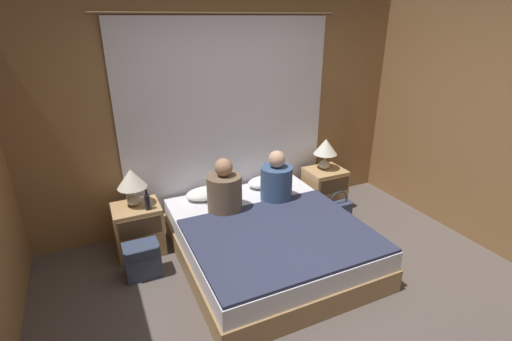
{
  "coord_description": "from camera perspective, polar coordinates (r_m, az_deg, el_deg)",
  "views": [
    {
      "loc": [
        -1.45,
        -2.03,
        2.3
      ],
      "look_at": [
        0.0,
        1.09,
        0.87
      ],
      "focal_mm": 26.0,
      "sensor_mm": 36.0,
      "label": 1
    }
  ],
  "objects": [
    {
      "name": "lamp_right",
      "position": [
        4.66,
        10.65,
        3.32
      ],
      "size": [
        0.29,
        0.29,
        0.39
      ],
      "color": "#B2A899",
      "rests_on": "nightstand_right"
    },
    {
      "name": "beer_bottle_on_left_stand",
      "position": [
        3.83,
        -16.36,
        -4.62
      ],
      "size": [
        0.06,
        0.06,
        0.22
      ],
      "color": "black",
      "rests_on": "nightstand_left"
    },
    {
      "name": "pillow_left",
      "position": [
        4.18,
        -7.5,
        -3.45
      ],
      "size": [
        0.49,
        0.29,
        0.12
      ],
      "color": "white",
      "rests_on": "bed"
    },
    {
      "name": "ground_plane",
      "position": [
        3.39,
        8.33,
        -20.39
      ],
      "size": [
        16.0,
        16.0,
        0.0
      ],
      "primitive_type": "plane",
      "color": "#564C47"
    },
    {
      "name": "bed",
      "position": [
        3.8,
        1.86,
        -10.77
      ],
      "size": [
        1.7,
        1.92,
        0.42
      ],
      "color": "#99754C",
      "rests_on": "ground_plane"
    },
    {
      "name": "backpack_on_floor",
      "position": [
        3.74,
        -17.1,
        -12.76
      ],
      "size": [
        0.32,
        0.23,
        0.35
      ],
      "color": "#333D56",
      "rests_on": "ground_plane"
    },
    {
      "name": "person_right_in_bed",
      "position": [
        4.04,
        3.15,
        -1.57
      ],
      "size": [
        0.35,
        0.35,
        0.57
      ],
      "color": "#38517A",
      "rests_on": "bed"
    },
    {
      "name": "curtain_panel",
      "position": [
        4.26,
        -4.15,
        7.13
      ],
      "size": [
        2.63,
        0.02,
        2.34
      ],
      "color": "silver",
      "rests_on": "ground_plane"
    },
    {
      "name": "handbag_on_floor",
      "position": [
        4.62,
        12.45,
        -6.06
      ],
      "size": [
        0.33,
        0.15,
        0.39
      ],
      "color": "#333D56",
      "rests_on": "ground_plane"
    },
    {
      "name": "person_left_in_bed",
      "position": [
        3.82,
        -4.88,
        -3.11
      ],
      "size": [
        0.36,
        0.36,
        0.58
      ],
      "color": "brown",
      "rests_on": "bed"
    },
    {
      "name": "wall_back",
      "position": [
        4.29,
        -4.48,
        8.39
      ],
      "size": [
        4.53,
        0.06,
        2.5
      ],
      "color": "olive",
      "rests_on": "ground_plane"
    },
    {
      "name": "nightstand_right",
      "position": [
        4.83,
        10.46,
        -2.73
      ],
      "size": [
        0.47,
        0.41,
        0.52
      ],
      "color": "tan",
      "rests_on": "ground_plane"
    },
    {
      "name": "nightstand_left",
      "position": [
        4.08,
        -17.6,
        -8.52
      ],
      "size": [
        0.47,
        0.41,
        0.52
      ],
      "color": "tan",
      "rests_on": "ground_plane"
    },
    {
      "name": "blanket_on_bed",
      "position": [
        3.48,
        3.97,
        -9.88
      ],
      "size": [
        1.64,
        1.31,
        0.03
      ],
      "color": "#2D334C",
      "rests_on": "bed"
    },
    {
      "name": "pillow_right",
      "position": [
        4.43,
        1.73,
        -1.69
      ],
      "size": [
        0.49,
        0.29,
        0.12
      ],
      "color": "white",
      "rests_on": "bed"
    },
    {
      "name": "lamp_left",
      "position": [
        3.88,
        -18.59,
        -1.55
      ],
      "size": [
        0.29,
        0.29,
        0.39
      ],
      "color": "#B2A899",
      "rests_on": "nightstand_left"
    }
  ]
}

